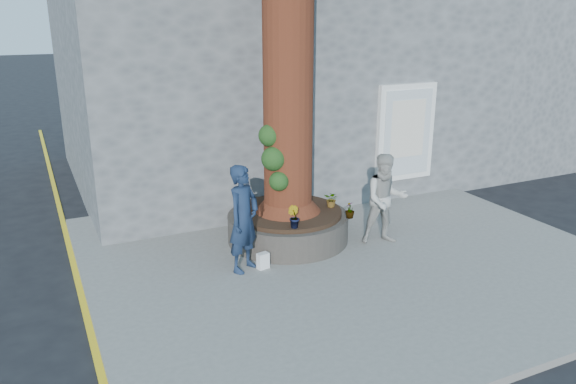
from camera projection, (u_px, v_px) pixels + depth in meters
name	position (u px, v px, depth m)	size (l,w,h in m)	color
ground	(296.00, 299.00, 8.83)	(120.00, 120.00, 0.00)	black
pavement	(346.00, 255.00, 10.28)	(9.00, 8.00, 0.12)	slate
yellow_line	(85.00, 312.00, 8.45)	(0.10, 30.00, 0.01)	yellow
stone_shop	(263.00, 57.00, 15.07)	(10.30, 8.30, 6.30)	#54575A
neighbour_shop	(488.00, 54.00, 18.37)	(6.00, 8.00, 6.00)	#54575A
planter	(288.00, 225.00, 10.75)	(2.30, 2.30, 0.60)	black
man	(244.00, 219.00, 9.31)	(0.67, 0.44, 1.84)	#17253F
woman	(385.00, 199.00, 10.46)	(0.84, 0.65, 1.73)	#ABAAA3
shopping_bag	(263.00, 261.00, 9.58)	(0.20, 0.12, 0.28)	white
plant_a	(284.00, 191.00, 11.13)	(0.21, 0.14, 0.39)	gray
plant_b	(293.00, 217.00, 9.74)	(0.22, 0.21, 0.39)	gray
plant_c	(350.00, 210.00, 10.22)	(0.17, 0.17, 0.31)	gray
plant_d	(332.00, 199.00, 10.79)	(0.28, 0.25, 0.31)	gray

